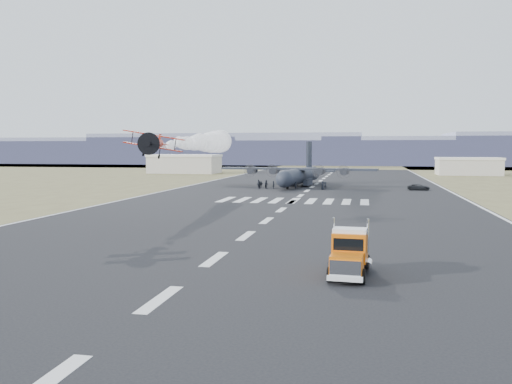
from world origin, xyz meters
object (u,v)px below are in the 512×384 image
(crew_d, at_px, (261,184))
(crew_f, at_px, (259,185))
(aerobatic_biplane, at_px, (154,143))
(semi_truck, at_px, (350,252))
(support_vehicle, at_px, (419,187))
(crew_a, at_px, (274,185))
(crew_e, at_px, (323,185))
(crew_g, at_px, (295,185))
(crew_b, at_px, (258,183))
(hangar_right, at_px, (468,166))
(crew_h, at_px, (266,184))
(crew_c, at_px, (325,186))
(hangar_left, at_px, (185,164))
(transport_aircraft, at_px, (299,174))

(crew_d, bearing_deg, crew_f, -84.61)
(aerobatic_biplane, bearing_deg, semi_truck, -45.66)
(support_vehicle, xyz_separation_m, crew_a, (-31.39, -1.45, 0.18))
(crew_e, xyz_separation_m, crew_g, (-5.94, -0.12, -0.05))
(semi_truck, distance_m, crew_f, 81.86)
(crew_a, xyz_separation_m, crew_b, (-4.08, 3.04, 0.05))
(hangar_right, bearing_deg, aerobatic_biplane, -113.22)
(crew_h, bearing_deg, hangar_right, -89.72)
(crew_c, distance_m, crew_d, 14.70)
(support_vehicle, bearing_deg, aerobatic_biplane, 156.96)
(hangar_right, distance_m, crew_h, 92.21)
(hangar_left, bearing_deg, aerobatic_biplane, -72.60)
(transport_aircraft, relative_size, crew_e, 20.11)
(aerobatic_biplane, xyz_separation_m, support_vehicle, (34.89, 62.84, -8.98))
(crew_b, height_order, crew_f, crew_b)
(crew_e, height_order, crew_h, crew_h)
(support_vehicle, relative_size, crew_f, 2.76)
(crew_c, xyz_separation_m, crew_g, (-6.39, -1.28, 0.06))
(semi_truck, xyz_separation_m, crew_c, (-7.52, 80.57, -0.84))
(crew_c, xyz_separation_m, crew_e, (-0.46, -1.16, 0.10))
(crew_c, height_order, crew_g, crew_g)
(transport_aircraft, height_order, crew_h, transport_aircraft)
(crew_f, height_order, crew_h, crew_h)
(crew_a, xyz_separation_m, crew_e, (11.03, -1.26, 0.09))
(hangar_right, height_order, semi_truck, hangar_right)
(crew_e, bearing_deg, crew_c, 149.59)
(semi_truck, bearing_deg, crew_d, 108.65)
(crew_e, distance_m, crew_h, 12.58)
(hangar_right, bearing_deg, crew_c, -120.29)
(transport_aircraft, distance_m, crew_d, 11.07)
(aerobatic_biplane, xyz_separation_m, crew_h, (1.95, 60.59, -8.69))
(aerobatic_biplane, xyz_separation_m, crew_b, (-0.58, 64.44, -8.75))
(hangar_left, bearing_deg, semi_truck, -67.01)
(crew_b, relative_size, crew_d, 1.12)
(crew_a, bearing_deg, hangar_right, -37.70)
(crew_e, height_order, crew_f, crew_e)
(aerobatic_biplane, bearing_deg, crew_e, 71.35)
(transport_aircraft, relative_size, support_vehicle, 7.86)
(crew_d, bearing_deg, crew_b, 122.09)
(hangar_right, height_order, transport_aircraft, transport_aircraft)
(hangar_left, relative_size, aerobatic_biplane, 3.55)
(crew_b, xyz_separation_m, crew_f, (1.17, -4.85, -0.03))
(hangar_right, distance_m, crew_f, 93.84)
(crew_b, bearing_deg, support_vehicle, 129.90)
(crew_d, distance_m, crew_e, 14.42)
(aerobatic_biplane, distance_m, crew_d, 63.46)
(crew_b, distance_m, crew_c, 15.88)
(hangar_right, distance_m, transport_aircraft, 80.60)
(crew_f, xyz_separation_m, crew_h, (1.37, 1.00, 0.09))
(semi_truck, xyz_separation_m, crew_e, (-7.98, 79.41, -0.73))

